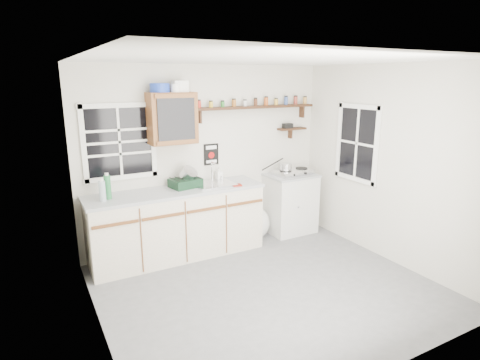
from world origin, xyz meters
The scene contains 18 objects.
room centered at (0.00, 0.00, 1.25)m, with size 3.64×3.24×2.54m.
main_cabinet centered at (-0.58, 1.30, 0.46)m, with size 2.31×0.63×0.92m.
right_cabinet centered at (1.25, 1.32, 0.46)m, with size 0.73×0.57×0.91m.
sink centered at (-0.05, 1.30, 0.93)m, with size 0.52×0.44×0.29m.
upper_cabinet centered at (-0.55, 1.44, 1.82)m, with size 0.60×0.32×0.65m.
upper_cabinet_clutter centered at (-0.58, 1.44, 2.21)m, with size 0.47×0.24×0.14m.
spice_shelf centered at (0.74, 1.51, 1.93)m, with size 1.91×0.18×0.34m.
secondary_shelf centered at (1.36, 1.52, 1.58)m, with size 0.45×0.16×0.24m.
warning_sign centered at (0.05, 1.59, 1.28)m, with size 0.22×0.02×0.30m.
window_back centered at (-1.20, 1.59, 1.55)m, with size 0.93×0.03×0.98m.
window_right centered at (1.79, 0.55, 1.45)m, with size 0.03×0.78×1.08m.
water_bottles centered at (-1.47, 1.28, 1.06)m, with size 0.15×0.14×0.32m.
dish_rack centered at (-0.42, 1.37, 1.01)m, with size 0.43×0.35×0.29m.
soap_bottle centered at (0.13, 1.52, 1.01)m, with size 0.08×0.08×0.18m, color silver.
rag centered at (0.20, 1.10, 0.93)m, with size 0.12×0.10×0.02m, color maroon.
hotplate centered at (1.28, 1.31, 0.95)m, with size 0.61×0.35×0.09m.
saucepan centered at (1.13, 1.31, 1.04)m, with size 0.43×0.21×0.18m.
trash_bag centered at (0.65, 1.39, 0.22)m, with size 0.44×0.40×0.51m.
Camera 1 is at (-2.26, -3.47, 2.32)m, focal length 30.00 mm.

